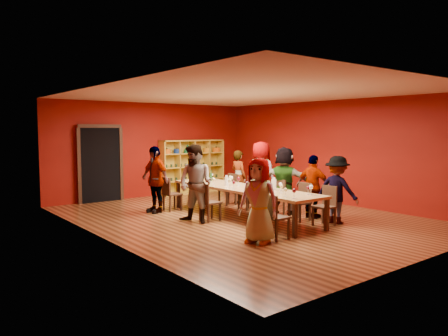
{
  "coord_description": "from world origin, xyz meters",
  "views": [
    {
      "loc": [
        -6.82,
        -8.02,
        2.14
      ],
      "look_at": [
        0.11,
        0.89,
        1.15
      ],
      "focal_mm": 35.0,
      "sensor_mm": 36.0,
      "label": 1
    }
  ],
  "objects_px": {
    "chair_person_right_3": "(250,191)",
    "person_right_4": "(239,177)",
    "person_left_0": "(259,201)",
    "person_right_3": "(261,175)",
    "chair_person_right_0": "(326,204)",
    "chair_person_left_4": "(170,192)",
    "tasting_table": "(243,189)",
    "shelving_unit": "(192,164)",
    "person_left_2": "(196,184)",
    "chair_person_left_0": "(274,214)",
    "person_left_4": "(155,179)",
    "wine_bottle": "(211,177)",
    "chair_person_right_1": "(302,199)",
    "person_right_2": "(285,180)",
    "spittoon_bowl": "(255,185)",
    "chair_person_right_4": "(230,187)",
    "person_right_0": "(337,190)",
    "person_right_1": "(313,187)",
    "chair_person_right_2": "(277,195)",
    "chair_person_left_2": "(207,200)"
  },
  "relations": [
    {
      "from": "chair_person_right_3",
      "to": "person_right_4",
      "type": "relative_size",
      "value": 0.57
    },
    {
      "from": "person_left_0",
      "to": "person_right_3",
      "type": "xyz_separation_m",
      "value": [
        2.62,
        2.77,
        0.1
      ]
    },
    {
      "from": "chair_person_right_0",
      "to": "person_right_4",
      "type": "bearing_deg",
      "value": 84.53
    },
    {
      "from": "chair_person_left_4",
      "to": "chair_person_right_0",
      "type": "relative_size",
      "value": 1.0
    },
    {
      "from": "tasting_table",
      "to": "shelving_unit",
      "type": "distance_m",
      "value": 4.55
    },
    {
      "from": "person_left_0",
      "to": "person_right_3",
      "type": "distance_m",
      "value": 3.81
    },
    {
      "from": "person_left_2",
      "to": "person_right_3",
      "type": "relative_size",
      "value": 0.99
    },
    {
      "from": "chair_person_left_4",
      "to": "chair_person_left_0",
      "type": "bearing_deg",
      "value": -90.0
    },
    {
      "from": "person_left_0",
      "to": "person_left_4",
      "type": "relative_size",
      "value": 0.94
    },
    {
      "from": "chair_person_left_4",
      "to": "wine_bottle",
      "type": "xyz_separation_m",
      "value": [
        1.08,
        -0.38,
        0.37
      ]
    },
    {
      "from": "person_left_4",
      "to": "chair_person_right_1",
      "type": "xyz_separation_m",
      "value": [
        2.26,
        -3.02,
        -0.37
      ]
    },
    {
      "from": "chair_person_left_4",
      "to": "person_right_2",
      "type": "height_order",
      "value": "person_right_2"
    },
    {
      "from": "person_left_0",
      "to": "wine_bottle",
      "type": "bearing_deg",
      "value": 135.45
    },
    {
      "from": "chair_person_left_0",
      "to": "person_left_4",
      "type": "height_order",
      "value": "person_left_4"
    },
    {
      "from": "chair_person_right_1",
      "to": "chair_person_right_0",
      "type": "bearing_deg",
      "value": -90.0
    },
    {
      "from": "chair_person_right_1",
      "to": "spittoon_bowl",
      "type": "xyz_separation_m",
      "value": [
        -0.8,
        0.79,
        0.32
      ]
    },
    {
      "from": "chair_person_right_4",
      "to": "person_right_3",
      "type": "bearing_deg",
      "value": -65.29
    },
    {
      "from": "person_right_0",
      "to": "person_right_4",
      "type": "xyz_separation_m",
      "value": [
        -0.04,
        3.46,
        -0.0
      ]
    },
    {
      "from": "person_left_0",
      "to": "person_right_1",
      "type": "distance_m",
      "value": 2.76
    },
    {
      "from": "chair_person_right_2",
      "to": "person_right_3",
      "type": "distance_m",
      "value": 1.17
    },
    {
      "from": "tasting_table",
      "to": "person_right_0",
      "type": "xyz_separation_m",
      "value": [
        1.28,
        -1.82,
        0.08
      ]
    },
    {
      "from": "person_left_2",
      "to": "chair_person_right_1",
      "type": "xyz_separation_m",
      "value": [
        2.15,
        -1.31,
        -0.41
      ]
    },
    {
      "from": "person_right_0",
      "to": "chair_person_right_4",
      "type": "bearing_deg",
      "value": -4.91
    },
    {
      "from": "person_left_0",
      "to": "chair_person_right_4",
      "type": "distance_m",
      "value": 4.27
    },
    {
      "from": "chair_person_left_4",
      "to": "person_right_2",
      "type": "distance_m",
      "value": 3.04
    },
    {
      "from": "person_right_2",
      "to": "wine_bottle",
      "type": "relative_size",
      "value": 5.73
    },
    {
      "from": "chair_person_right_3",
      "to": "person_right_1",
      "type": "bearing_deg",
      "value": -78.1
    },
    {
      "from": "chair_person_right_0",
      "to": "person_left_2",
      "type": "bearing_deg",
      "value": 136.67
    },
    {
      "from": "shelving_unit",
      "to": "spittoon_bowl",
      "type": "height_order",
      "value": "shelving_unit"
    },
    {
      "from": "chair_person_right_0",
      "to": "person_right_1",
      "type": "relative_size",
      "value": 0.58
    },
    {
      "from": "chair_person_right_2",
      "to": "person_right_3",
      "type": "height_order",
      "value": "person_right_3"
    },
    {
      "from": "person_left_0",
      "to": "person_left_2",
      "type": "relative_size",
      "value": 0.89
    },
    {
      "from": "person_left_2",
      "to": "chair_person_right_2",
      "type": "bearing_deg",
      "value": 57.65
    },
    {
      "from": "tasting_table",
      "to": "person_left_0",
      "type": "relative_size",
      "value": 2.78
    },
    {
      "from": "chair_person_right_2",
      "to": "person_right_2",
      "type": "distance_m",
      "value": 0.46
    },
    {
      "from": "chair_person_left_2",
      "to": "person_right_2",
      "type": "relative_size",
      "value": 0.52
    },
    {
      "from": "chair_person_left_2",
      "to": "person_right_1",
      "type": "distance_m",
      "value": 2.58
    },
    {
      "from": "shelving_unit",
      "to": "person_left_2",
      "type": "xyz_separation_m",
      "value": [
        -2.64,
        -4.11,
        -0.08
      ]
    },
    {
      "from": "shelving_unit",
      "to": "wine_bottle",
      "type": "relative_size",
      "value": 8.02
    },
    {
      "from": "tasting_table",
      "to": "person_right_2",
      "type": "xyz_separation_m",
      "value": [
        1.19,
        -0.25,
        0.16
      ]
    },
    {
      "from": "tasting_table",
      "to": "wine_bottle",
      "type": "distance_m",
      "value": 1.56
    },
    {
      "from": "shelving_unit",
      "to": "chair_person_right_1",
      "type": "bearing_deg",
      "value": -95.14
    },
    {
      "from": "chair_person_left_2",
      "to": "chair_person_right_0",
      "type": "xyz_separation_m",
      "value": [
        1.82,
        -2.03,
        0.0
      ]
    },
    {
      "from": "person_left_2",
      "to": "person_right_3",
      "type": "distance_m",
      "value": 2.61
    },
    {
      "from": "chair_person_left_4",
      "to": "chair_person_right_3",
      "type": "xyz_separation_m",
      "value": [
        1.82,
        -1.15,
        0.0
      ]
    },
    {
      "from": "person_left_4",
      "to": "chair_person_right_3",
      "type": "relative_size",
      "value": 1.94
    },
    {
      "from": "chair_person_right_0",
      "to": "shelving_unit",
      "type": "bearing_deg",
      "value": 85.47
    },
    {
      "from": "person_left_2",
      "to": "chair_person_right_3",
      "type": "xyz_separation_m",
      "value": [
        2.15,
        0.56,
        -0.41
      ]
    },
    {
      "from": "person_left_2",
      "to": "person_right_0",
      "type": "relative_size",
      "value": 1.17
    },
    {
      "from": "person_left_0",
      "to": "chair_person_right_2",
      "type": "distance_m",
      "value": 2.84
    }
  ]
}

